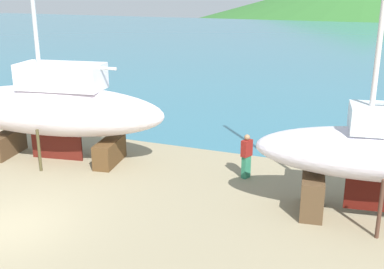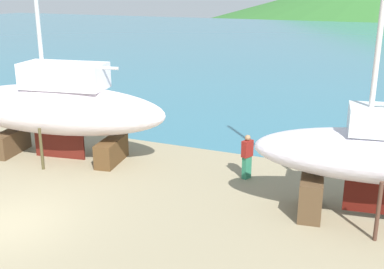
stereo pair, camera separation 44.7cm
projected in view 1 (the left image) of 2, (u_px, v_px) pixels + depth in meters
The scene contains 5 objects.
sea_water at pixel (298, 44), 59.73m from camera, with size 169.80×84.22×0.01m, color teal.
headland_hill at pixel (368, 10), 141.26m from camera, with size 163.01×163.01×22.16m, color #30692B.
sailboat_mid_port at pixel (381, 155), 14.43m from camera, with size 7.76×3.34×11.31m.
sailboat_far_slipway at pixel (54, 108), 19.52m from camera, with size 9.74×3.99×17.16m.
worker at pixel (246, 155), 17.94m from camera, with size 0.39×0.50×1.73m.
Camera 1 is at (9.99, -9.95, 7.03)m, focal length 44.53 mm.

